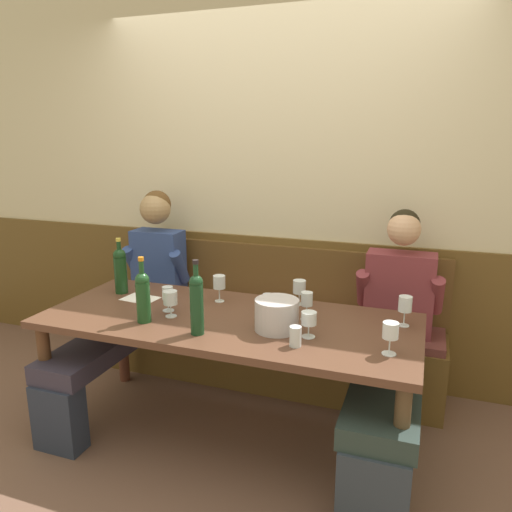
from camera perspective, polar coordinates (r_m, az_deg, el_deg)
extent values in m
cube|color=brown|center=(2.93, -4.14, -21.55)|extent=(6.80, 6.80, 0.02)
cube|color=beige|center=(3.42, 2.86, 9.06)|extent=(6.80, 0.08, 2.80)
cube|color=brown|center=(3.57, 2.43, -5.66)|extent=(6.80, 0.03, 0.99)
cube|color=brown|center=(3.47, 1.26, -11.12)|extent=(2.34, 0.42, 0.44)
cube|color=brown|center=(3.38, 1.28, -7.35)|extent=(2.30, 0.39, 0.05)
cube|color=brown|center=(3.47, 2.29, -2.41)|extent=(2.34, 0.04, 0.45)
cube|color=#553424|center=(2.69, -3.32, -7.57)|extent=(2.04, 0.85, 0.04)
cylinder|color=#55331D|center=(3.06, -23.14, -13.42)|extent=(0.07, 0.07, 0.69)
cylinder|color=#503B24|center=(2.37, 16.38, -21.40)|extent=(0.07, 0.07, 0.69)
cylinder|color=#582D1F|center=(3.56, -15.37, -8.86)|extent=(0.07, 0.07, 0.69)
cylinder|color=#543123|center=(2.98, 17.29, -13.63)|extent=(0.07, 0.07, 0.69)
cube|color=#252C3D|center=(3.01, -22.00, -17.06)|extent=(0.27, 0.14, 0.38)
cube|color=#322C3C|center=(3.25, -16.43, -9.37)|extent=(0.30, 1.12, 0.11)
cube|color=navy|center=(3.62, -11.28, -1.25)|extent=(0.36, 0.18, 0.54)
sphere|color=#A38054|center=(3.52, -11.69, 5.42)|extent=(0.22, 0.22, 0.22)
sphere|color=brown|center=(3.54, -11.50, 5.91)|extent=(0.20, 0.20, 0.20)
cylinder|color=navy|center=(3.68, -14.16, -0.71)|extent=(0.08, 0.20, 0.27)
cylinder|color=navy|center=(3.49, -8.89, -1.26)|extent=(0.08, 0.20, 0.27)
cube|color=#2C343E|center=(2.41, 13.52, -25.08)|extent=(0.31, 0.14, 0.38)
cube|color=#273531|center=(2.70, 15.08, -14.29)|extent=(0.34, 1.12, 0.11)
cube|color=maroon|center=(3.14, 16.39, -4.21)|extent=(0.41, 0.19, 0.51)
sphere|color=tan|center=(3.03, 16.90, 3.02)|extent=(0.20, 0.20, 0.20)
sphere|color=black|center=(3.05, 16.96, 3.56)|extent=(0.18, 0.18, 0.18)
cylinder|color=maroon|center=(3.11, 12.40, -3.69)|extent=(0.08, 0.20, 0.27)
cylinder|color=maroon|center=(3.09, 20.36, -4.37)|extent=(0.08, 0.20, 0.27)
cylinder|color=#BDB5B8|center=(2.49, 2.43, -6.88)|extent=(0.22, 0.22, 0.16)
cylinder|color=#183B1F|center=(2.45, -6.92, -6.19)|extent=(0.07, 0.07, 0.26)
sphere|color=#183B1F|center=(2.40, -7.01, -3.01)|extent=(0.07, 0.07, 0.07)
cylinder|color=#183B1F|center=(2.39, -7.05, -1.88)|extent=(0.03, 0.03, 0.08)
cylinder|color=black|center=(2.37, -7.09, -0.69)|extent=(0.03, 0.03, 0.02)
cylinder|color=#153718|center=(3.17, -15.51, -2.17)|extent=(0.08, 0.08, 0.23)
sphere|color=#153718|center=(3.13, -15.67, 0.10)|extent=(0.08, 0.08, 0.08)
cylinder|color=#153718|center=(3.12, -15.73, 0.96)|extent=(0.03, 0.03, 0.08)
cylinder|color=gold|center=(3.11, -15.78, 1.84)|extent=(0.03, 0.03, 0.02)
cylinder|color=#1B431F|center=(2.65, -13.01, -5.26)|extent=(0.07, 0.07, 0.22)
sphere|color=#1B431F|center=(2.62, -13.16, -2.72)|extent=(0.07, 0.07, 0.07)
cylinder|color=#1B431F|center=(2.60, -13.23, -1.54)|extent=(0.03, 0.03, 0.09)
cylinder|color=orange|center=(2.59, -13.30, -0.33)|extent=(0.03, 0.03, 0.02)
cylinder|color=silver|center=(2.94, -4.28, -5.27)|extent=(0.06, 0.06, 0.00)
cylinder|color=silver|center=(2.92, -4.29, -4.51)|extent=(0.01, 0.01, 0.08)
cylinder|color=silver|center=(2.90, -4.32, -3.04)|extent=(0.07, 0.07, 0.08)
cylinder|color=#F0E17C|center=(2.91, -4.31, -3.46)|extent=(0.06, 0.06, 0.03)
cylinder|color=silver|center=(2.34, 15.25, -10.95)|extent=(0.07, 0.07, 0.00)
cylinder|color=silver|center=(2.32, 15.32, -10.07)|extent=(0.01, 0.01, 0.07)
cylinder|color=silver|center=(2.30, 15.44, -8.37)|extent=(0.07, 0.07, 0.07)
cylinder|color=silver|center=(2.45, 6.13, -9.33)|extent=(0.07, 0.07, 0.00)
cylinder|color=silver|center=(2.44, 6.15, -8.61)|extent=(0.01, 0.01, 0.06)
cylinder|color=silver|center=(2.41, 6.19, -7.23)|extent=(0.08, 0.08, 0.06)
cylinder|color=silver|center=(2.68, 16.85, -7.76)|extent=(0.06, 0.06, 0.00)
cylinder|color=silver|center=(2.67, 16.91, -6.95)|extent=(0.01, 0.01, 0.08)
cylinder|color=silver|center=(2.64, 17.03, -5.36)|extent=(0.07, 0.07, 0.08)
cylinder|color=#E2DB80|center=(2.65, 16.99, -5.85)|extent=(0.06, 0.06, 0.03)
cylinder|color=silver|center=(2.66, 5.89, -7.36)|extent=(0.06, 0.06, 0.00)
cylinder|color=silver|center=(2.65, 5.91, -6.54)|extent=(0.01, 0.01, 0.08)
cylinder|color=silver|center=(2.62, 5.96, -5.00)|extent=(0.06, 0.06, 0.07)
cylinder|color=beige|center=(2.63, 5.94, -5.55)|extent=(0.06, 0.06, 0.02)
cylinder|color=silver|center=(2.74, -9.88, -6.92)|extent=(0.06, 0.06, 0.00)
cylinder|color=silver|center=(2.72, -9.92, -6.22)|extent=(0.01, 0.01, 0.07)
cylinder|color=silver|center=(2.70, -9.98, -4.80)|extent=(0.08, 0.08, 0.07)
cylinder|color=#EDD685|center=(2.71, -9.96, -5.27)|extent=(0.07, 0.07, 0.03)
cylinder|color=silver|center=(2.89, 5.04, -5.61)|extent=(0.06, 0.06, 0.00)
cylinder|color=silver|center=(2.88, 5.06, -4.95)|extent=(0.01, 0.01, 0.07)
cylinder|color=silver|center=(2.86, 5.09, -3.59)|extent=(0.07, 0.07, 0.08)
cylinder|color=#E8DD8F|center=(2.86, 5.08, -4.11)|extent=(0.07, 0.07, 0.02)
cylinder|color=silver|center=(2.82, -10.19, -6.28)|extent=(0.07, 0.07, 0.00)
cylinder|color=silver|center=(2.81, -10.22, -5.61)|extent=(0.01, 0.01, 0.07)
cylinder|color=silver|center=(2.79, -10.28, -4.27)|extent=(0.06, 0.06, 0.07)
cylinder|color=#E5D58B|center=(2.80, -10.26, -4.74)|extent=(0.05, 0.05, 0.02)
cylinder|color=silver|center=(2.33, 4.62, -9.34)|extent=(0.06, 0.06, 0.10)
cylinder|color=silver|center=(2.77, 1.38, -5.43)|extent=(0.06, 0.06, 0.10)
cube|color=white|center=(3.06, -13.37, -4.86)|extent=(0.22, 0.17, 0.00)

